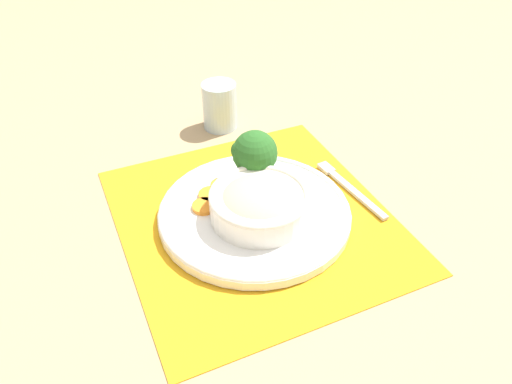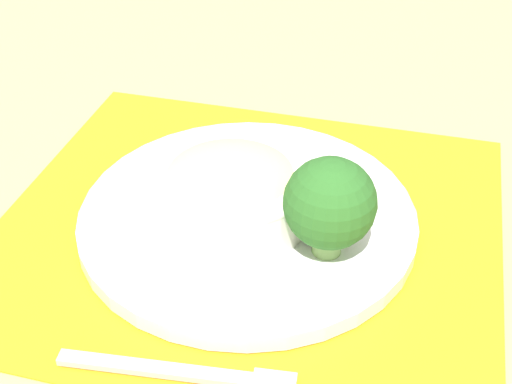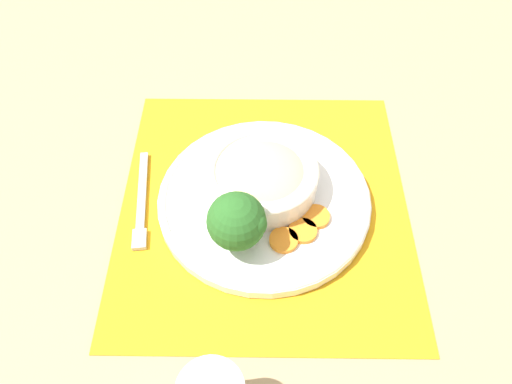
% 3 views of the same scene
% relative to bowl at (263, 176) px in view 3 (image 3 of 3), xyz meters
% --- Properties ---
extents(ground_plane, '(4.00, 4.00, 0.00)m').
position_rel_bowl_xyz_m(ground_plane, '(-0.00, 0.02, -0.05)').
color(ground_plane, tan).
extents(placemat, '(0.46, 0.50, 0.00)m').
position_rel_bowl_xyz_m(placemat, '(-0.00, 0.02, -0.05)').
color(placemat, orange).
rests_on(placemat, ground_plane).
extents(plate, '(0.32, 0.32, 0.02)m').
position_rel_bowl_xyz_m(plate, '(-0.00, 0.02, -0.03)').
color(plate, white).
rests_on(plate, placemat).
extents(bowl, '(0.16, 0.16, 0.06)m').
position_rel_bowl_xyz_m(bowl, '(0.00, 0.00, 0.00)').
color(bowl, silver).
rests_on(bowl, plate).
extents(broccoli_floret, '(0.08, 0.08, 0.09)m').
position_rel_bowl_xyz_m(broccoli_floret, '(0.04, 0.10, 0.02)').
color(broccoli_floret, '#759E51').
rests_on(broccoli_floret, plate).
extents(carrot_slice_near, '(0.04, 0.04, 0.01)m').
position_rel_bowl_xyz_m(carrot_slice_near, '(-0.02, 0.10, -0.02)').
color(carrot_slice_near, orange).
rests_on(carrot_slice_near, plate).
extents(carrot_slice_middle, '(0.04, 0.04, 0.01)m').
position_rel_bowl_xyz_m(carrot_slice_middle, '(-0.05, 0.08, -0.02)').
color(carrot_slice_middle, orange).
rests_on(carrot_slice_middle, plate).
extents(carrot_slice_far, '(0.04, 0.04, 0.01)m').
position_rel_bowl_xyz_m(carrot_slice_far, '(-0.07, 0.06, -0.02)').
color(carrot_slice_far, orange).
rests_on(carrot_slice_far, plate).
extents(fork, '(0.02, 0.18, 0.01)m').
position_rel_bowl_xyz_m(fork, '(0.18, 0.02, -0.04)').
color(fork, '#B7B7BC').
rests_on(fork, placemat).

